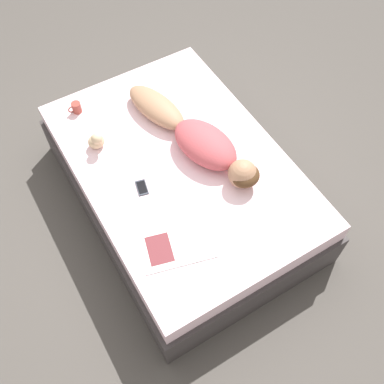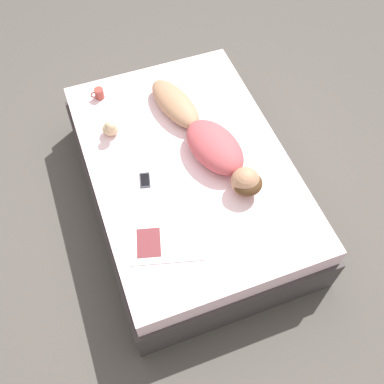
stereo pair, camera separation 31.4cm
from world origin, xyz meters
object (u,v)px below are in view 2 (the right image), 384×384
object	(u,v)px
person	(208,139)
coffee_mug	(99,93)
cell_phone	(145,180)
open_magazine	(166,242)

from	to	relation	value
person	coffee_mug	xyz separation A→B (m)	(0.64, -0.79, -0.05)
cell_phone	open_magazine	bearing A→B (deg)	101.93
person	open_magazine	bearing A→B (deg)	36.86
open_magazine	coffee_mug	world-z (taller)	coffee_mug
cell_phone	coffee_mug	bearing A→B (deg)	-70.02
open_magazine	cell_phone	world-z (taller)	same
coffee_mug	cell_phone	world-z (taller)	coffee_mug
open_magazine	person	bearing A→B (deg)	-114.90
person	coffee_mug	world-z (taller)	person
open_magazine	cell_phone	bearing A→B (deg)	-76.35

